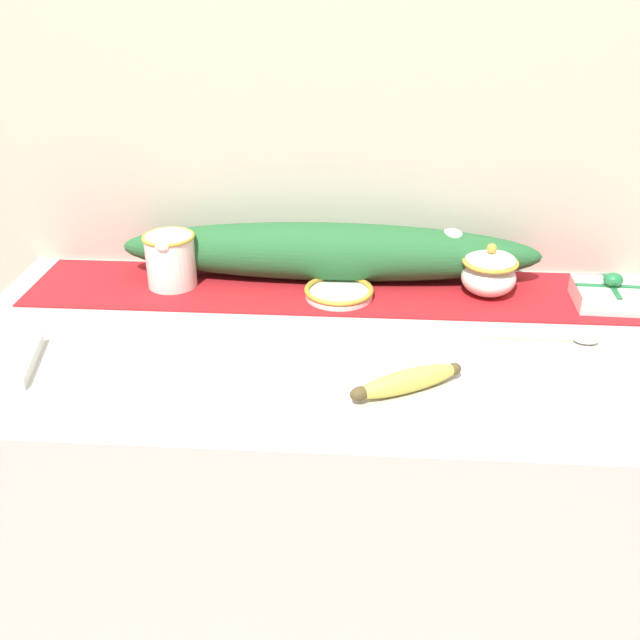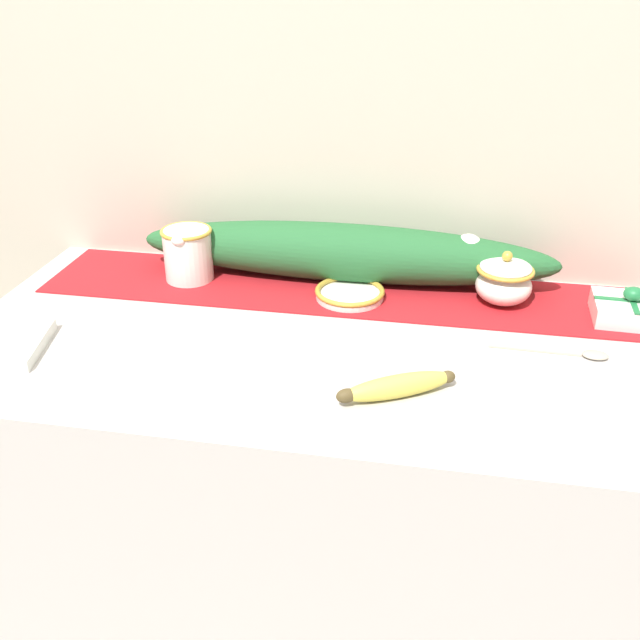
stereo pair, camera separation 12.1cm
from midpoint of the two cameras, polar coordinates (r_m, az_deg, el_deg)
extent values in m
cube|color=#B7B2AD|center=(1.52, 2.54, -16.30)|extent=(1.31, 0.65, 0.89)
cube|color=#B7AD99|center=(1.47, 5.13, 15.71)|extent=(2.11, 0.04, 2.40)
cube|color=#A8191E|center=(1.43, 4.03, 2.31)|extent=(1.20, 0.23, 0.00)
cylinder|color=white|center=(1.48, -8.21, 5.17)|extent=(0.10, 0.10, 0.11)
torus|color=#B79333|center=(1.46, -8.34, 7.01)|extent=(0.10, 0.10, 0.01)
torus|color=white|center=(1.53, -7.53, 6.33)|extent=(0.05, 0.01, 0.05)
ellipsoid|color=white|center=(1.42, -8.89, 6.26)|extent=(0.03, 0.02, 0.02)
ellipsoid|color=white|center=(1.42, 16.86, 2.57)|extent=(0.11, 0.11, 0.07)
torus|color=#B79333|center=(1.41, 17.04, 3.80)|extent=(0.11, 0.11, 0.01)
ellipsoid|color=white|center=(1.41, 17.07, 4.01)|extent=(0.10, 0.10, 0.02)
sphere|color=#B79333|center=(1.40, 17.19, 4.85)|extent=(0.02, 0.02, 0.02)
cylinder|color=white|center=(1.40, 4.87, 1.90)|extent=(0.13, 0.13, 0.01)
torus|color=#B79333|center=(1.40, 4.89, 2.27)|extent=(0.14, 0.14, 0.01)
ellipsoid|color=#DBCC4C|center=(1.10, 9.41, -5.33)|extent=(0.18, 0.12, 0.04)
ellipsoid|color=brown|center=(1.07, 5.39, -6.15)|extent=(0.04, 0.03, 0.02)
ellipsoid|color=brown|center=(1.14, 13.18, -4.55)|extent=(0.03, 0.03, 0.02)
cube|color=#A89E89|center=(1.29, 19.40, -2.43)|extent=(0.15, 0.01, 0.00)
ellipsoid|color=#A89E89|center=(1.31, 23.70, -2.67)|extent=(0.04, 0.03, 0.01)
cube|color=silver|center=(1.45, 25.81, 0.65)|extent=(0.14, 0.12, 0.04)
cube|color=#1E6B38|center=(1.44, 25.96, 1.35)|extent=(0.13, 0.01, 0.00)
cube|color=#1E6B38|center=(1.44, 25.96, 1.35)|extent=(0.01, 0.11, 0.00)
ellipsoid|color=#1E6B38|center=(1.44, 26.07, 1.83)|extent=(0.04, 0.03, 0.03)
ellipsoid|color=#235B2D|center=(1.46, 4.37, 5.36)|extent=(0.86, 0.13, 0.12)
sphere|color=silver|center=(1.49, -5.16, 6.37)|extent=(0.06, 0.06, 0.06)
sphere|color=silver|center=(1.47, 4.44, 6.01)|extent=(0.06, 0.06, 0.06)
sphere|color=silver|center=(1.45, 14.14, 5.53)|extent=(0.06, 0.06, 0.06)
camera|label=1|loc=(0.06, -87.14, 1.49)|focal=40.00mm
camera|label=2|loc=(0.06, 92.86, -1.49)|focal=40.00mm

